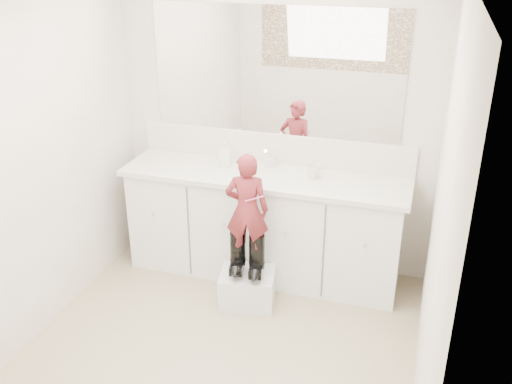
% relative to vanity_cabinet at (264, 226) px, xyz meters
% --- Properties ---
extents(floor, '(3.00, 3.00, 0.00)m').
position_rel_vanity_cabinet_xyz_m(floor, '(0.00, -1.23, -0.42)').
color(floor, '#817654').
rests_on(floor, ground).
extents(wall_back, '(2.60, 0.00, 2.60)m').
position_rel_vanity_cabinet_xyz_m(wall_back, '(0.00, 0.27, 0.77)').
color(wall_back, beige).
rests_on(wall_back, floor).
extents(wall_front, '(2.60, 0.00, 2.60)m').
position_rel_vanity_cabinet_xyz_m(wall_front, '(0.00, -2.73, 0.77)').
color(wall_front, beige).
rests_on(wall_front, floor).
extents(wall_left, '(0.00, 3.00, 3.00)m').
position_rel_vanity_cabinet_xyz_m(wall_left, '(-1.30, -1.23, 0.78)').
color(wall_left, beige).
rests_on(wall_left, floor).
extents(wall_right, '(0.00, 3.00, 3.00)m').
position_rel_vanity_cabinet_xyz_m(wall_right, '(1.30, -1.23, 0.78)').
color(wall_right, beige).
rests_on(wall_right, floor).
extents(vanity_cabinet, '(2.20, 0.55, 0.85)m').
position_rel_vanity_cabinet_xyz_m(vanity_cabinet, '(0.00, 0.00, 0.00)').
color(vanity_cabinet, silver).
rests_on(vanity_cabinet, floor).
extents(countertop, '(2.28, 0.58, 0.04)m').
position_rel_vanity_cabinet_xyz_m(countertop, '(0.00, -0.01, 0.45)').
color(countertop, beige).
rests_on(countertop, vanity_cabinet).
extents(backsplash, '(2.28, 0.03, 0.25)m').
position_rel_vanity_cabinet_xyz_m(backsplash, '(0.00, 0.26, 0.59)').
color(backsplash, beige).
rests_on(backsplash, countertop).
extents(mirror, '(2.00, 0.02, 1.00)m').
position_rel_vanity_cabinet_xyz_m(mirror, '(0.00, 0.26, 1.22)').
color(mirror, white).
rests_on(mirror, wall_back).
extents(dot_panel, '(2.00, 0.01, 1.20)m').
position_rel_vanity_cabinet_xyz_m(dot_panel, '(0.00, -2.71, 1.22)').
color(dot_panel, '#472819').
rests_on(dot_panel, wall_front).
extents(faucet, '(0.08, 0.08, 0.10)m').
position_rel_vanity_cabinet_xyz_m(faucet, '(0.00, 0.15, 0.52)').
color(faucet, silver).
rests_on(faucet, countertop).
extents(cup, '(0.14, 0.14, 0.10)m').
position_rel_vanity_cabinet_xyz_m(cup, '(0.38, 0.03, 0.52)').
color(cup, beige).
rests_on(cup, countertop).
extents(soap_bottle, '(0.11, 0.11, 0.20)m').
position_rel_vanity_cabinet_xyz_m(soap_bottle, '(-0.36, 0.08, 0.56)').
color(soap_bottle, beige).
rests_on(soap_bottle, countertop).
extents(step_stool, '(0.46, 0.41, 0.26)m').
position_rel_vanity_cabinet_xyz_m(step_stool, '(0.01, -0.48, -0.29)').
color(step_stool, silver).
rests_on(step_stool, floor).
extents(boot_left, '(0.16, 0.25, 0.34)m').
position_rel_vanity_cabinet_xyz_m(boot_left, '(-0.06, -0.48, 0.00)').
color(boot_left, black).
rests_on(boot_left, step_stool).
extents(boot_right, '(0.16, 0.25, 0.34)m').
position_rel_vanity_cabinet_xyz_m(boot_right, '(0.09, -0.48, 0.00)').
color(boot_right, black).
rests_on(boot_right, step_stool).
extents(toddler, '(0.35, 0.26, 0.87)m').
position_rel_vanity_cabinet_xyz_m(toddler, '(0.01, -0.48, 0.37)').
color(toddler, '#B0363C').
rests_on(toddler, step_stool).
extents(toothbrush, '(0.14, 0.04, 0.06)m').
position_rel_vanity_cabinet_xyz_m(toothbrush, '(0.08, -0.51, 0.49)').
color(toothbrush, '#DF5787').
rests_on(toothbrush, toddler).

